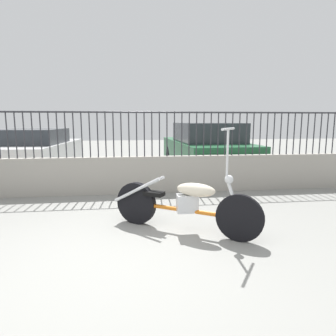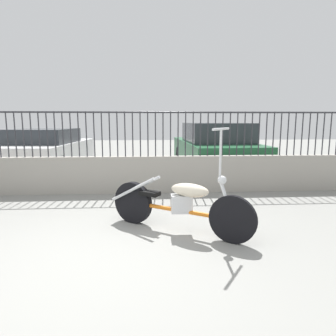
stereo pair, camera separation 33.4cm
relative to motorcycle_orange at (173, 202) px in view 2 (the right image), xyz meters
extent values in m
plane|color=gray|center=(-0.88, -0.82, -0.40)|extent=(40.00, 40.00, 0.00)
cube|color=#9E998E|center=(-0.88, 2.25, -0.02)|extent=(10.60, 0.18, 0.77)
cylinder|color=#2D2D33|center=(-3.14, 2.25, 0.83)|extent=(0.02, 0.02, 0.92)
cylinder|color=#2D2D33|center=(-2.99, 2.25, 0.83)|extent=(0.02, 0.02, 0.92)
cylinder|color=#2D2D33|center=(-2.83, 2.25, 0.83)|extent=(0.02, 0.02, 0.92)
cylinder|color=#2D2D33|center=(-2.68, 2.25, 0.83)|extent=(0.02, 0.02, 0.92)
cylinder|color=#2D2D33|center=(-2.52, 2.25, 0.83)|extent=(0.02, 0.02, 0.92)
cylinder|color=#2D2D33|center=(-2.36, 2.25, 0.83)|extent=(0.02, 0.02, 0.92)
cylinder|color=#2D2D33|center=(-2.21, 2.25, 0.83)|extent=(0.02, 0.02, 0.92)
cylinder|color=#2D2D33|center=(-2.05, 2.25, 0.83)|extent=(0.02, 0.02, 0.92)
cylinder|color=#2D2D33|center=(-1.90, 2.25, 0.83)|extent=(0.02, 0.02, 0.92)
cylinder|color=#2D2D33|center=(-1.74, 2.25, 0.83)|extent=(0.02, 0.02, 0.92)
cylinder|color=#2D2D33|center=(-1.59, 2.25, 0.83)|extent=(0.02, 0.02, 0.92)
cylinder|color=#2D2D33|center=(-1.43, 2.25, 0.83)|extent=(0.02, 0.02, 0.92)
cylinder|color=#2D2D33|center=(-1.27, 2.25, 0.83)|extent=(0.02, 0.02, 0.92)
cylinder|color=#2D2D33|center=(-1.12, 2.25, 0.83)|extent=(0.02, 0.02, 0.92)
cylinder|color=#2D2D33|center=(-0.96, 2.25, 0.83)|extent=(0.02, 0.02, 0.92)
cylinder|color=#2D2D33|center=(-0.81, 2.25, 0.83)|extent=(0.02, 0.02, 0.92)
cylinder|color=#2D2D33|center=(-0.65, 2.25, 0.83)|extent=(0.02, 0.02, 0.92)
cylinder|color=#2D2D33|center=(-0.49, 2.25, 0.83)|extent=(0.02, 0.02, 0.92)
cylinder|color=#2D2D33|center=(-0.34, 2.25, 0.83)|extent=(0.02, 0.02, 0.92)
cylinder|color=#2D2D33|center=(-0.18, 2.25, 0.83)|extent=(0.02, 0.02, 0.92)
cylinder|color=#2D2D33|center=(-0.03, 2.25, 0.83)|extent=(0.02, 0.02, 0.92)
cylinder|color=#2D2D33|center=(0.13, 2.25, 0.83)|extent=(0.02, 0.02, 0.92)
cylinder|color=#2D2D33|center=(0.29, 2.25, 0.83)|extent=(0.02, 0.02, 0.92)
cylinder|color=#2D2D33|center=(0.44, 2.25, 0.83)|extent=(0.02, 0.02, 0.92)
cylinder|color=#2D2D33|center=(0.60, 2.25, 0.83)|extent=(0.02, 0.02, 0.92)
cylinder|color=#2D2D33|center=(0.75, 2.25, 0.83)|extent=(0.02, 0.02, 0.92)
cylinder|color=#2D2D33|center=(0.91, 2.25, 0.83)|extent=(0.02, 0.02, 0.92)
cylinder|color=#2D2D33|center=(1.06, 2.25, 0.83)|extent=(0.02, 0.02, 0.92)
cylinder|color=#2D2D33|center=(1.22, 2.25, 0.83)|extent=(0.02, 0.02, 0.92)
cylinder|color=#2D2D33|center=(1.38, 2.25, 0.83)|extent=(0.02, 0.02, 0.92)
cylinder|color=#2D2D33|center=(1.53, 2.25, 0.83)|extent=(0.02, 0.02, 0.92)
cylinder|color=#2D2D33|center=(1.69, 2.25, 0.83)|extent=(0.02, 0.02, 0.92)
cylinder|color=#2D2D33|center=(1.84, 2.25, 0.83)|extent=(0.02, 0.02, 0.92)
cylinder|color=#2D2D33|center=(2.00, 2.25, 0.83)|extent=(0.02, 0.02, 0.92)
cylinder|color=#2D2D33|center=(2.16, 2.25, 0.83)|extent=(0.02, 0.02, 0.92)
cylinder|color=#2D2D33|center=(2.31, 2.25, 0.83)|extent=(0.02, 0.02, 0.92)
cylinder|color=#2D2D33|center=(2.47, 2.25, 0.83)|extent=(0.02, 0.02, 0.92)
cylinder|color=#2D2D33|center=(2.62, 2.25, 0.83)|extent=(0.02, 0.02, 0.92)
cylinder|color=#2D2D33|center=(2.78, 2.25, 0.83)|extent=(0.02, 0.02, 0.92)
cylinder|color=#2D2D33|center=(2.94, 2.25, 0.83)|extent=(0.02, 0.02, 0.92)
cylinder|color=#2D2D33|center=(3.09, 2.25, 0.83)|extent=(0.02, 0.02, 0.92)
cylinder|color=#2D2D33|center=(3.25, 2.25, 0.83)|extent=(0.02, 0.02, 0.92)
cylinder|color=#2D2D33|center=(3.40, 2.25, 0.83)|extent=(0.02, 0.02, 0.92)
cylinder|color=#2D2D33|center=(3.56, 2.25, 0.83)|extent=(0.02, 0.02, 0.92)
cylinder|color=#2D2D33|center=(-0.88, 2.25, 1.27)|extent=(10.60, 0.04, 0.04)
cylinder|color=black|center=(0.70, -0.47, -0.10)|extent=(0.54, 0.39, 0.61)
cylinder|color=black|center=(-0.56, 0.38, -0.10)|extent=(0.57, 0.42, 0.62)
cylinder|color=orange|center=(0.07, -0.05, -0.10)|extent=(1.19, 0.82, 0.06)
cube|color=silver|center=(0.11, -0.07, 0.00)|extent=(0.28, 0.18, 0.24)
ellipsoid|color=beige|center=(0.21, -0.14, 0.20)|extent=(0.56, 0.47, 0.18)
cube|color=black|center=(-0.31, 0.21, 0.08)|extent=(0.32, 0.29, 0.06)
cylinder|color=silver|center=(0.62, -0.42, 0.15)|extent=(0.21, 0.16, 0.51)
sphere|color=silver|center=(0.57, -0.38, 0.38)|extent=(0.11, 0.11, 0.11)
cylinder|color=silver|center=(0.55, -0.37, 0.70)|extent=(0.03, 0.03, 0.60)
cylinder|color=silver|center=(0.55, -0.37, 1.00)|extent=(0.31, 0.45, 0.03)
cylinder|color=silver|center=(-0.56, 0.29, 0.12)|extent=(0.65, 0.46, 0.43)
cylinder|color=silver|center=(-0.48, 0.41, 0.12)|extent=(0.65, 0.46, 0.43)
cylinder|color=black|center=(-4.05, 6.40, -0.08)|extent=(0.16, 0.65, 0.64)
cylinder|color=black|center=(-2.43, 6.27, -0.08)|extent=(0.16, 0.65, 0.64)
cylinder|color=black|center=(-2.61, 3.85, -0.08)|extent=(0.16, 0.65, 0.64)
cube|color=silver|center=(-3.33, 5.12, 0.15)|extent=(2.03, 4.04, 0.62)
cube|color=#2D3338|center=(-3.35, 4.93, 0.66)|extent=(1.71, 1.99, 0.41)
cylinder|color=black|center=(0.68, 6.00, -0.08)|extent=(0.13, 0.64, 0.64)
cylinder|color=black|center=(2.38, 6.06, -0.08)|extent=(0.13, 0.64, 0.64)
cylinder|color=black|center=(0.78, 3.31, -0.08)|extent=(0.13, 0.64, 0.64)
cylinder|color=black|center=(2.48, 3.37, -0.08)|extent=(0.13, 0.64, 0.64)
cube|color=#1E5933|center=(1.58, 4.68, 0.17)|extent=(1.97, 4.41, 0.67)
cube|color=#2D3338|center=(1.59, 4.47, 0.77)|extent=(1.70, 2.14, 0.53)
camera|label=1|loc=(-0.65, -3.91, 1.11)|focal=32.00mm
camera|label=2|loc=(-0.32, -3.94, 1.11)|focal=32.00mm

